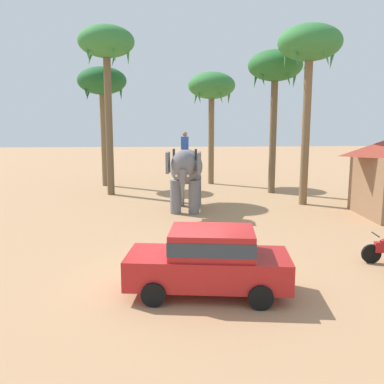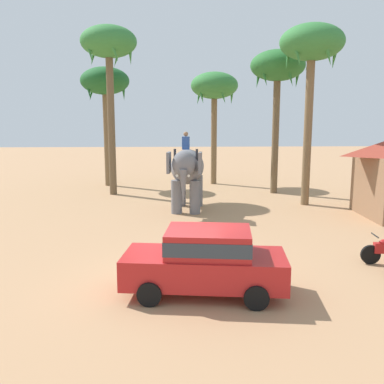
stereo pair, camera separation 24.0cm
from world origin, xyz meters
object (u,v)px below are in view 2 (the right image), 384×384
Objects in this scene: palm_tree_far_back at (312,49)px; palm_tree_leaning_seaward at (105,84)px; palm_tree_near_hut at (214,88)px; palm_tree_left_of_road at (109,48)px; elephant_with_mahout at (187,170)px; car_sedan_foreground at (206,259)px; palm_tree_behind_elephant at (278,70)px.

palm_tree_far_back is 13.52m from palm_tree_leaning_seaward.
palm_tree_leaning_seaward is at bearing 147.63° from palm_tree_far_back.
palm_tree_near_hut is 7.83m from palm_tree_left_of_road.
elephant_with_mahout is 10.93m from palm_tree_leaning_seaward.
palm_tree_left_of_road is (-4.39, 15.04, 7.53)m from car_sedan_foreground.
elephant_with_mahout is 0.43× the size of palm_tree_far_back.
car_sedan_foreground is at bearing -74.33° from palm_tree_leaning_seaward.
car_sedan_foreground is 1.08× the size of elephant_with_mahout.
palm_tree_far_back is (4.10, -7.65, 1.40)m from palm_tree_near_hut.
palm_tree_left_of_road reaches higher than palm_tree_leaning_seaward.
palm_tree_near_hut is at bearing 129.97° from palm_tree_behind_elephant.
palm_tree_far_back is at bearing -32.37° from palm_tree_leaning_seaward.
elephant_with_mahout is 9.08m from palm_tree_behind_elephant.
palm_tree_leaning_seaward is at bearing 103.08° from palm_tree_left_of_road.
palm_tree_near_hut is at bearing 83.83° from car_sedan_foreground.
elephant_with_mahout is 0.47× the size of palm_tree_behind_elephant.
palm_tree_behind_elephant is 0.93× the size of palm_tree_far_back.
palm_tree_left_of_road is (-9.77, -0.04, 1.15)m from palm_tree_behind_elephant.
palm_tree_leaning_seaward is (-5.22, 18.61, 5.82)m from car_sedan_foreground.
palm_tree_near_hut is 7.30m from palm_tree_leaning_seaward.
palm_tree_behind_elephant is 5.23m from palm_tree_near_hut.
palm_tree_far_back reaches higher than palm_tree_near_hut.
palm_tree_near_hut is (2.17, 8.85, 4.54)m from elephant_with_mahout.
car_sedan_foreground is 10.25m from elephant_with_mahout.
palm_tree_behind_elephant is (5.38, 15.08, 6.38)m from car_sedan_foreground.
car_sedan_foreground is at bearing -96.17° from palm_tree_near_hut.
palm_tree_left_of_road reaches higher than palm_tree_behind_elephant.
elephant_with_mahout is 0.52× the size of palm_tree_near_hut.
elephant_with_mahout is 10.18m from palm_tree_near_hut.
palm_tree_near_hut is 0.83× the size of palm_tree_far_back.
palm_tree_leaning_seaward is at bearing 121.24° from elephant_with_mahout.
palm_tree_behind_elephant is at bearing -50.03° from palm_tree_near_hut.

